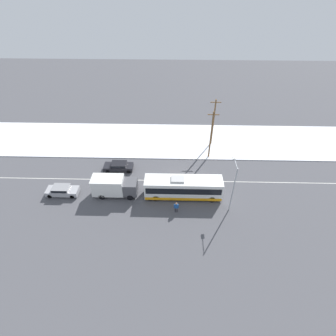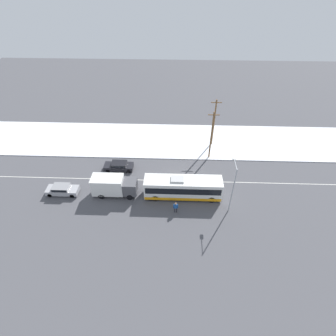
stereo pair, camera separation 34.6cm
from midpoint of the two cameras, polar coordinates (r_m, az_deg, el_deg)
name	(u,v)px [view 1 (the left image)]	position (r m, az deg, el deg)	size (l,w,h in m)	color
ground_plane	(178,181)	(40.53, 1.99, -2.79)	(120.00, 120.00, 0.00)	#4C4C51
snow_lot	(178,140)	(49.41, 1.97, 6.02)	(80.00, 11.53, 0.12)	white
lane_marking_center	(178,181)	(40.53, 1.99, -2.79)	(60.00, 0.12, 0.00)	silver
city_bus	(183,187)	(37.14, 3.06, -4.24)	(10.88, 2.57, 3.28)	white
box_truck	(114,186)	(38.03, -12.00, -3.80)	(6.33, 2.30, 3.09)	silver
sedan_car	(119,166)	(42.82, -10.92, 0.42)	(4.64, 1.80, 1.39)	black
parked_car_near_truck	(62,190)	(40.89, -22.30, -4.49)	(4.55, 1.80, 1.44)	#9E9EA3
pedestrian_at_stop	(176,206)	(35.25, 1.53, -8.37)	(0.65, 0.29, 1.80)	#23232D
streetlamp	(233,182)	(34.37, 13.78, -2.99)	(0.36, 2.75, 7.33)	#9EA3A8
utility_pole_roadside	(211,135)	(43.25, 9.13, 7.16)	(1.80, 0.24, 8.60)	brown
utility_pole_snowlot	(213,122)	(46.74, 9.63, 9.83)	(1.80, 0.24, 8.76)	brown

